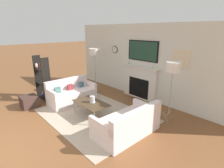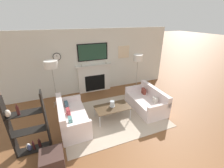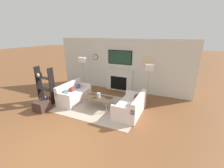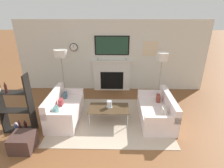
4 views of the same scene
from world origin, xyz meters
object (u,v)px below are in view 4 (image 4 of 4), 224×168
hurricane_candle (109,104)px  floor_lamp_right (162,57)px  shelf_unit (15,107)px  ottoman (23,142)px  couch_right (157,111)px  couch_left (64,110)px  coffee_table (109,109)px  floor_lamp_left (61,54)px

hurricane_candle → floor_lamp_right: size_ratio=0.11×
floor_lamp_right → shelf_unit: (-4.08, -1.91, -0.84)m
hurricane_candle → floor_lamp_right: floor_lamp_right is taller
ottoman → couch_right: bearing=20.7°
couch_left → coffee_table: bearing=-4.1°
couch_right → floor_lamp_left: 3.58m
ottoman → floor_lamp_right: bearing=35.3°
coffee_table → floor_lamp_left: (-1.64, 1.43, 1.24)m
hurricane_candle → ottoman: hurricane_candle is taller
floor_lamp_left → ottoman: size_ratio=3.59×
hurricane_candle → shelf_unit: 2.43m
floor_lamp_left → hurricane_candle: bearing=-39.7°
floor_lamp_left → floor_lamp_right: size_ratio=1.05×
couch_right → shelf_unit: (-3.74, -0.58, 0.43)m
floor_lamp_left → ottoman: (-0.27, -2.58, -1.45)m
hurricane_candle → shelf_unit: size_ratio=0.12×
couch_left → floor_lamp_left: (-0.34, 1.33, 1.34)m
coffee_table → floor_lamp_right: size_ratio=0.66×
couch_right → couch_left: bearing=-180.0°
floor_lamp_left → ottoman: 2.97m
couch_left → floor_lamp_right: bearing=23.7°
couch_left → hurricane_candle: bearing=-2.0°
couch_right → floor_lamp_left: (-3.03, 1.33, 1.37)m
couch_left → coffee_table: (1.30, -0.09, 0.10)m
couch_right → floor_lamp_right: floor_lamp_right is taller
couch_left → coffee_table: 1.31m
couch_right → ottoman: couch_right is taller
couch_left → shelf_unit: 1.26m
couch_right → ottoman: (-3.31, -1.25, -0.08)m
couch_right → coffee_table: (-1.39, -0.10, 0.13)m
hurricane_candle → ottoman: (-1.93, -1.20, -0.32)m
couch_left → shelf_unit: size_ratio=1.01×
coffee_table → floor_lamp_left: 2.50m
hurricane_candle → floor_lamp_left: size_ratio=0.11×
hurricane_candle → ottoman: size_ratio=0.39×
floor_lamp_left → couch_left: bearing=-75.7°
hurricane_candle → floor_lamp_left: (-1.66, 1.38, 1.13)m
couch_left → couch_right: bearing=0.0°
couch_left → floor_lamp_left: bearing=104.3°
couch_left → couch_right: size_ratio=0.97×
hurricane_candle → floor_lamp_right: 2.43m
ottoman → hurricane_candle: bearing=32.0°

